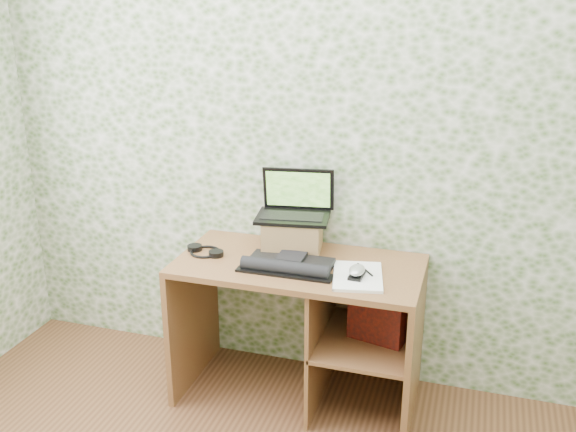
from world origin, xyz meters
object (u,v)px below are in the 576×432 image
(laptop, at_px, (295,206))
(desk, at_px, (315,312))
(riser, at_px, (293,235))
(keyboard, at_px, (288,264))
(notepad, at_px, (358,276))

(laptop, bearing_deg, desk, -54.12)
(riser, distance_m, keyboard, 0.24)
(riser, relative_size, laptop, 0.72)
(notepad, bearing_deg, desk, 142.66)
(desk, relative_size, keyboard, 2.60)
(notepad, bearing_deg, riser, 137.85)
(desk, bearing_deg, laptop, 134.48)
(keyboard, height_order, notepad, keyboard)
(riser, height_order, laptop, laptop)
(laptop, height_order, keyboard, laptop)
(desk, height_order, notepad, notepad)
(desk, xyz_separation_m, notepad, (0.23, -0.11, 0.28))
(desk, height_order, riser, riser)
(riser, xyz_separation_m, keyboard, (0.05, -0.23, -0.06))
(desk, bearing_deg, notepad, -26.02)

